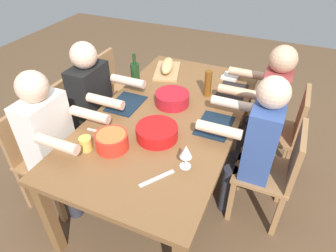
% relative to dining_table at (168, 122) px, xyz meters
% --- Properties ---
extents(ground_plane, '(8.00, 8.00, 0.00)m').
position_rel_dining_table_xyz_m(ground_plane, '(0.00, 0.00, -0.67)').
color(ground_plane, brown).
extents(dining_table, '(1.93, 1.05, 0.74)m').
position_rel_dining_table_xyz_m(dining_table, '(0.00, 0.00, 0.00)').
color(dining_table, brown).
rests_on(dining_table, ground_plane).
extents(chair_near_center, '(0.40, 0.40, 0.85)m').
position_rel_dining_table_xyz_m(chair_near_center, '(0.00, -0.85, -0.18)').
color(chair_near_center, '#9E7044').
rests_on(chair_near_center, ground_plane).
extents(diner_near_center, '(0.41, 0.53, 1.20)m').
position_rel_dining_table_xyz_m(diner_near_center, '(0.00, -0.66, 0.03)').
color(diner_near_center, '#2D2D38').
rests_on(diner_near_center, ground_plane).
extents(chair_far_right, '(0.40, 0.40, 0.85)m').
position_rel_dining_table_xyz_m(chair_far_right, '(0.53, 0.85, -0.18)').
color(chair_far_right, '#9E7044').
rests_on(chair_far_right, ground_plane).
extents(chair_far_center, '(0.40, 0.40, 0.85)m').
position_rel_dining_table_xyz_m(chair_far_center, '(0.00, 0.85, -0.18)').
color(chair_far_center, '#9E7044').
rests_on(chair_far_center, ground_plane).
extents(diner_far_center, '(0.41, 0.53, 1.20)m').
position_rel_dining_table_xyz_m(diner_far_center, '(-0.00, 0.66, 0.03)').
color(diner_far_center, '#2D2D38').
rests_on(diner_far_center, ground_plane).
extents(chair_near_right, '(0.40, 0.40, 0.85)m').
position_rel_dining_table_xyz_m(chair_near_right, '(0.53, -0.85, -0.18)').
color(chair_near_right, '#9E7044').
rests_on(chair_near_right, ground_plane).
extents(diner_near_right, '(0.41, 0.53, 1.20)m').
position_rel_dining_table_xyz_m(diner_near_right, '(0.53, -0.66, 0.03)').
color(diner_near_right, '#2D2D38').
rests_on(diner_near_right, ground_plane).
extents(chair_far_left, '(0.40, 0.40, 0.85)m').
position_rel_dining_table_xyz_m(chair_far_left, '(-0.53, 0.85, -0.18)').
color(chair_far_left, '#9E7044').
rests_on(chair_far_left, ground_plane).
extents(diner_far_left, '(0.41, 0.53, 1.20)m').
position_rel_dining_table_xyz_m(diner_far_left, '(-0.53, 0.66, 0.03)').
color(diner_far_left, '#2D2D38').
rests_on(diner_far_left, ground_plane).
extents(serving_bowl_salad, '(0.27, 0.27, 0.10)m').
position_rel_dining_table_xyz_m(serving_bowl_salad, '(0.15, 0.03, 0.13)').
color(serving_bowl_salad, '#B21923').
rests_on(serving_bowl_salad, dining_table).
extents(serving_bowl_greens, '(0.28, 0.28, 0.09)m').
position_rel_dining_table_xyz_m(serving_bowl_greens, '(-0.29, -0.04, 0.13)').
color(serving_bowl_greens, red).
rests_on(serving_bowl_greens, dining_table).
extents(serving_bowl_fruit, '(0.21, 0.21, 0.11)m').
position_rel_dining_table_xyz_m(serving_bowl_fruit, '(-0.50, 0.18, 0.14)').
color(serving_bowl_fruit, red).
rests_on(serving_bowl_fruit, dining_table).
extents(cutting_board, '(0.45, 0.33, 0.02)m').
position_rel_dining_table_xyz_m(cutting_board, '(0.65, 0.29, 0.08)').
color(cutting_board, tan).
rests_on(cutting_board, dining_table).
extents(bread_loaf, '(0.34, 0.20, 0.09)m').
position_rel_dining_table_xyz_m(bread_loaf, '(0.65, 0.29, 0.14)').
color(bread_loaf, tan).
rests_on(bread_loaf, cutting_board).
extents(wine_bottle, '(0.08, 0.08, 0.29)m').
position_rel_dining_table_xyz_m(wine_bottle, '(0.31, 0.44, 0.18)').
color(wine_bottle, '#193819').
rests_on(wine_bottle, dining_table).
extents(beer_bottle, '(0.06, 0.06, 0.22)m').
position_rel_dining_table_xyz_m(beer_bottle, '(0.39, -0.19, 0.18)').
color(beer_bottle, brown).
rests_on(beer_bottle, dining_table).
extents(wine_glass, '(0.08, 0.08, 0.17)m').
position_rel_dining_table_xyz_m(wine_glass, '(-0.47, -0.32, 0.19)').
color(wine_glass, silver).
rests_on(wine_glass, dining_table).
extents(placemat_near_center, '(0.32, 0.23, 0.01)m').
position_rel_dining_table_xyz_m(placemat_near_center, '(0.00, -0.36, 0.08)').
color(placemat_near_center, '#142333').
rests_on(placemat_near_center, dining_table).
extents(placemat_far_center, '(0.32, 0.23, 0.01)m').
position_rel_dining_table_xyz_m(placemat_far_center, '(0.00, 0.36, 0.08)').
color(placemat_far_center, '#142333').
rests_on(placemat_far_center, dining_table).
extents(placemat_near_right, '(0.32, 0.23, 0.01)m').
position_rel_dining_table_xyz_m(placemat_near_right, '(0.53, -0.36, 0.08)').
color(placemat_near_right, black).
rests_on(placemat_near_right, dining_table).
extents(cup_far_left, '(0.08, 0.08, 0.09)m').
position_rel_dining_table_xyz_m(cup_far_left, '(-0.58, 0.32, 0.12)').
color(cup_far_left, gold).
rests_on(cup_far_left, dining_table).
extents(fork_far_left, '(0.03, 0.17, 0.01)m').
position_rel_dining_table_xyz_m(fork_far_left, '(-0.39, 0.36, 0.08)').
color(fork_far_left, silver).
rests_on(fork_far_left, dining_table).
extents(carving_knife, '(0.20, 0.15, 0.01)m').
position_rel_dining_table_xyz_m(carving_knife, '(-0.63, -0.20, 0.08)').
color(carving_knife, silver).
rests_on(carving_knife, dining_table).
extents(napkin_stack, '(0.15, 0.15, 0.02)m').
position_rel_dining_table_xyz_m(napkin_stack, '(0.77, -0.29, 0.09)').
color(napkin_stack, white).
rests_on(napkin_stack, dining_table).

